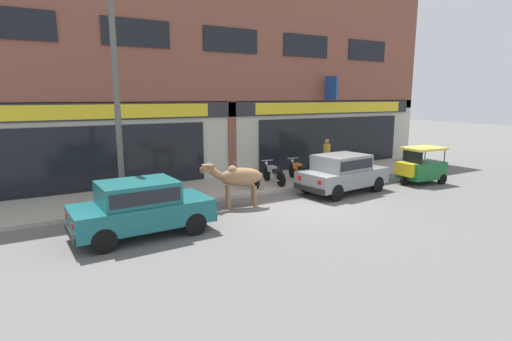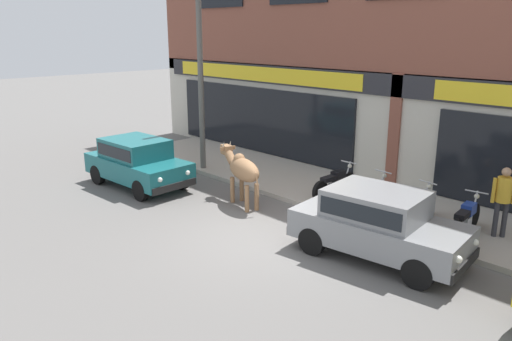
% 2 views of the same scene
% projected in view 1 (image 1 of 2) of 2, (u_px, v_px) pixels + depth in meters
% --- Properties ---
extents(ground_plane, '(90.00, 90.00, 0.00)m').
position_uv_depth(ground_plane, '(307.00, 208.00, 13.11)').
color(ground_plane, '#605E5B').
extents(sidewalk, '(19.00, 3.30, 0.13)m').
position_uv_depth(sidewalk, '(250.00, 184.00, 16.37)').
color(sidewalk, '#A8A093').
rests_on(sidewalk, ground).
extents(shop_building, '(23.00, 1.40, 9.86)m').
position_uv_depth(shop_building, '(228.00, 70.00, 17.14)').
color(shop_building, brown).
rests_on(shop_building, ground).
extents(cow, '(2.10, 0.93, 1.61)m').
position_uv_depth(cow, '(238.00, 177.00, 12.99)').
color(cow, '#936B47').
rests_on(cow, ground).
extents(car_0, '(3.68, 1.78, 1.46)m').
position_uv_depth(car_0, '(141.00, 205.00, 10.35)').
color(car_0, black).
rests_on(car_0, ground).
extents(car_1, '(3.74, 2.00, 1.46)m').
position_uv_depth(car_1, '(342.00, 172.00, 15.01)').
color(car_1, black).
rests_on(car_1, ground).
extents(auto_rickshaw, '(2.03, 1.28, 1.52)m').
position_uv_depth(auto_rickshaw, '(420.00, 168.00, 16.66)').
color(auto_rickshaw, black).
rests_on(auto_rickshaw, ground).
extents(motorcycle_0, '(0.52, 1.81, 0.88)m').
position_uv_depth(motorcycle_0, '(247.00, 176.00, 15.61)').
color(motorcycle_0, black).
rests_on(motorcycle_0, sidewalk).
extents(motorcycle_1, '(0.52, 1.81, 0.88)m').
position_uv_depth(motorcycle_1, '(274.00, 174.00, 16.07)').
color(motorcycle_1, black).
rests_on(motorcycle_1, sidewalk).
extents(motorcycle_2, '(0.60, 1.80, 0.88)m').
position_uv_depth(motorcycle_2, '(299.00, 171.00, 16.65)').
color(motorcycle_2, black).
rests_on(motorcycle_2, sidewalk).
extents(motorcycle_3, '(0.52, 1.81, 0.88)m').
position_uv_depth(motorcycle_3, '(322.00, 168.00, 17.38)').
color(motorcycle_3, black).
rests_on(motorcycle_3, sidewalk).
extents(pedestrian, '(0.42, 0.32, 1.60)m').
position_uv_depth(pedestrian, '(327.00, 153.00, 17.93)').
color(pedestrian, '#2D2D33').
rests_on(pedestrian, sidewalk).
extents(utility_pole, '(0.18, 0.18, 6.31)m').
position_uv_depth(utility_pole, '(117.00, 107.00, 12.01)').
color(utility_pole, '#595651').
rests_on(utility_pole, sidewalk).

